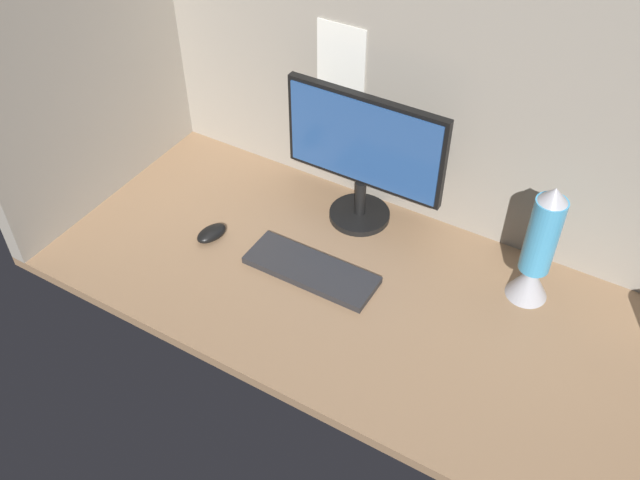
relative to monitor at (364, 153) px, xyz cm
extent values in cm
cube|color=#8C6B4C|center=(14.17, -25.14, -24.45)|extent=(180.00, 80.00, 3.00)
cube|color=gray|center=(14.17, 12.36, 15.49)|extent=(180.00, 5.00, 76.89)
cube|color=white|center=(-12.96, 9.56, 20.72)|extent=(14.89, 0.40, 19.86)
cube|color=gray|center=(-73.33, -25.14, 15.49)|extent=(5.00, 80.00, 76.89)
cylinder|color=black|center=(0.00, -0.64, -22.05)|extent=(18.00, 18.00, 1.80)
cylinder|color=black|center=(0.00, -0.64, -15.65)|extent=(3.20, 3.20, 11.00)
cube|color=black|center=(0.00, 0.36, 3.79)|extent=(47.43, 2.40, 27.87)
cube|color=#264C8C|center=(0.00, -1.04, 3.79)|extent=(45.03, 0.60, 25.47)
cube|color=#262628|center=(-0.41, -27.87, -21.95)|extent=(37.04, 13.11, 2.00)
ellipsoid|color=black|center=(-32.32, -30.29, -21.25)|extent=(7.72, 10.66, 3.40)
cone|color=#A5A5AD|center=(52.73, -5.74, -17.98)|extent=(10.93, 10.93, 9.94)
cylinder|color=#3F99CC|center=(52.73, -5.74, -2.07)|extent=(7.95, 7.95, 21.87)
cone|color=#A5A5AD|center=(52.73, -5.74, 10.85)|extent=(7.16, 7.16, 3.98)
camera|label=1|loc=(69.57, -142.17, 113.76)|focal=39.26mm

